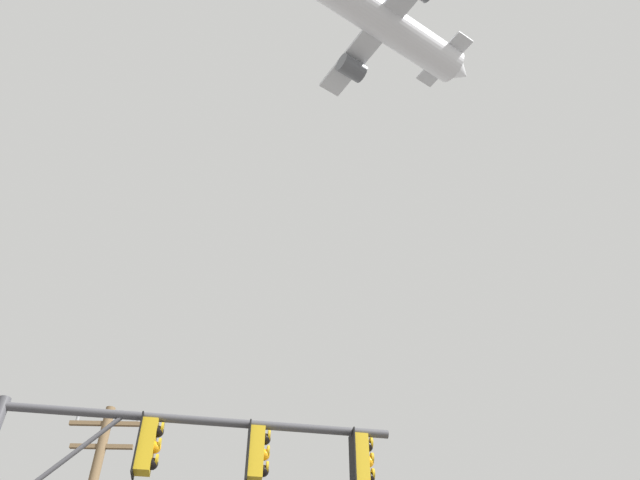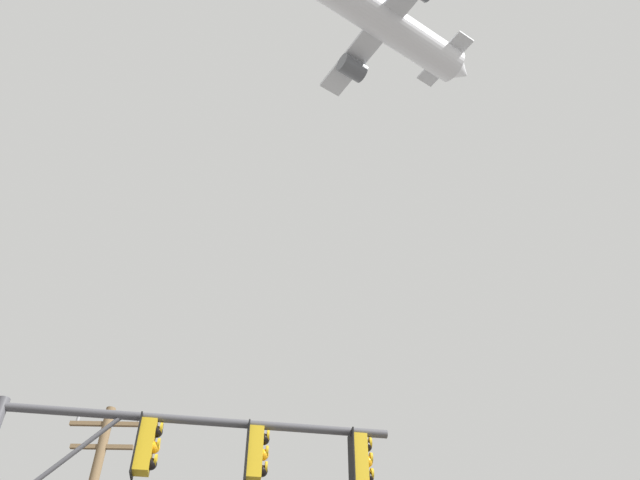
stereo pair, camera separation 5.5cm
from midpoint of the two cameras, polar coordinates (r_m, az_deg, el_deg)
The scene contains 1 object.
airplane at distance 53.72m, azimuth 5.45°, elevation 19.81°, with size 18.59×14.35×5.55m.
Camera 2 is at (-0.85, -3.10, 1.77)m, focal length 34.51 mm.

